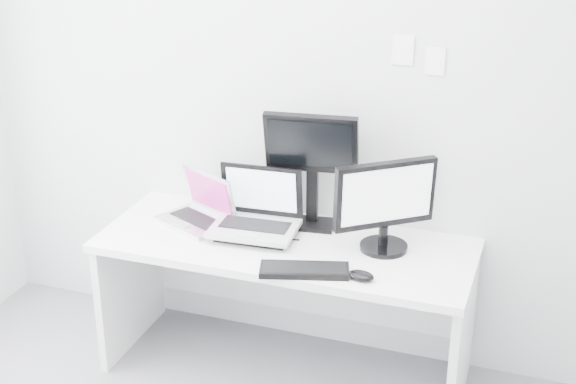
# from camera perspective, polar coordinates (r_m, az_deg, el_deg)

# --- Properties ---
(back_wall) EXTENTS (3.60, 0.00, 3.60)m
(back_wall) POSITION_cam_1_polar(r_m,az_deg,el_deg) (4.07, 1.45, 6.49)
(back_wall) COLOR silver
(back_wall) RESTS_ON ground
(desk) EXTENTS (1.80, 0.70, 0.73)m
(desk) POSITION_cam_1_polar(r_m,az_deg,el_deg) (4.16, -0.17, -7.95)
(desk) COLOR white
(desk) RESTS_ON ground
(macbook) EXTENTS (0.44, 0.40, 0.27)m
(macbook) POSITION_cam_1_polar(r_m,az_deg,el_deg) (4.15, -6.48, -0.49)
(macbook) COLOR #B9B9BE
(macbook) RESTS_ON desk
(speaker) EXTENTS (0.10, 0.10, 0.17)m
(speaker) POSITION_cam_1_polar(r_m,az_deg,el_deg) (4.26, -3.60, -0.49)
(speaker) COLOR black
(speaker) RESTS_ON desk
(dell_laptop) EXTENTS (0.43, 0.34, 0.34)m
(dell_laptop) POSITION_cam_1_polar(r_m,az_deg,el_deg) (3.97, -2.37, -0.90)
(dell_laptop) COLOR #B8BABF
(dell_laptop) RESTS_ON desk
(rear_monitor) EXTENTS (0.47, 0.22, 0.61)m
(rear_monitor) POSITION_cam_1_polar(r_m,az_deg,el_deg) (4.03, 1.63, 1.62)
(rear_monitor) COLOR black
(rear_monitor) RESTS_ON desk
(samsung_monitor) EXTENTS (0.53, 0.48, 0.45)m
(samsung_monitor) POSITION_cam_1_polar(r_m,az_deg,el_deg) (3.85, 6.71, -0.89)
(samsung_monitor) COLOR black
(samsung_monitor) RESTS_ON desk
(keyboard) EXTENTS (0.42, 0.24, 0.03)m
(keyboard) POSITION_cam_1_polar(r_m,az_deg,el_deg) (3.71, 1.13, -5.37)
(keyboard) COLOR black
(keyboard) RESTS_ON desk
(mouse) EXTENTS (0.13, 0.10, 0.04)m
(mouse) POSITION_cam_1_polar(r_m,az_deg,el_deg) (3.66, 5.03, -5.72)
(mouse) COLOR black
(mouse) RESTS_ON desk
(wall_note_0) EXTENTS (0.10, 0.00, 0.14)m
(wall_note_0) POSITION_cam_1_polar(r_m,az_deg,el_deg) (3.89, 7.87, 9.62)
(wall_note_0) COLOR white
(wall_note_0) RESTS_ON back_wall
(wall_note_1) EXTENTS (0.09, 0.00, 0.13)m
(wall_note_1) POSITION_cam_1_polar(r_m,az_deg,el_deg) (3.87, 10.04, 8.82)
(wall_note_1) COLOR white
(wall_note_1) RESTS_ON back_wall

